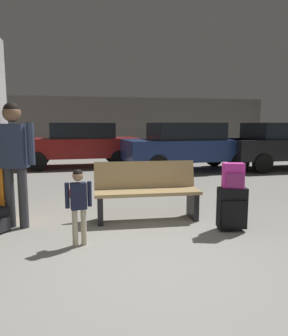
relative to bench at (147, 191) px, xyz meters
name	(u,v)px	position (x,y,z in m)	size (l,w,h in m)	color
ground_plane	(113,191)	(-0.30, 2.36, -0.49)	(18.00, 18.00, 0.10)	gray
garage_back_wall	(95,125)	(-0.30, 11.22, 0.96)	(18.00, 0.12, 2.80)	slate
bench	(147,191)	(0.00, 0.00, 0.00)	(1.62, 0.59, 0.89)	tan
suitcase	(232,208)	(1.04, -0.77, -0.12)	(0.40, 0.28, 0.60)	black
backpack_bright	(233,176)	(1.04, -0.77, 0.33)	(0.31, 0.25, 0.34)	#D833A5
child	(78,199)	(-1.02, -0.91, 0.14)	(0.32, 0.18, 0.94)	beige
adult	(14,152)	(-1.89, -0.04, 0.65)	(0.58, 0.31, 1.76)	#38383D
parked_car_side	(283,144)	(5.58, 4.62, 0.36)	(4.15, 1.89, 1.51)	black
parked_car_far	(79,143)	(-1.03, 6.44, 0.36)	(4.16, 1.91, 1.51)	maroon
parked_car_near	(188,145)	(2.34, 4.77, 0.36)	(4.22, 2.03, 1.51)	navy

